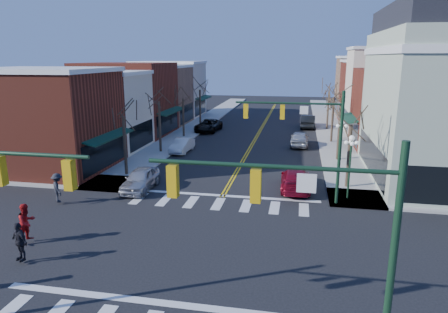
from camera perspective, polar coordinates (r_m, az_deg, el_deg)
The scene contains 33 objects.
ground at distance 20.21m, azimuth -4.47°, elevation -12.91°, with size 160.00×160.00×0.00m, color black.
sidewalk_left at distance 40.79m, azimuth -9.01°, elevation 1.00°, with size 3.50×70.00×0.15m, color #9E9B93.
sidewalk_right at distance 38.64m, azimuth 16.24°, elevation -0.12°, with size 3.50×70.00×0.15m, color #9E9B93.
bldg_left_brick_a at distance 35.90m, azimuth -24.01°, elevation 4.57°, with size 10.00×8.50×8.00m, color maroon.
bldg_left_stucco_a at distance 42.46m, azimuth -18.09°, elevation 6.03°, with size 10.00×7.00×7.50m, color beige.
bldg_left_brick_b at distance 49.51m, azimuth -13.70°, elevation 7.95°, with size 10.00×9.00×8.50m, color maroon.
bldg_left_tan at distance 57.12m, azimuth -10.27°, elevation 8.53°, with size 10.00×7.50×7.80m, color #A07658.
bldg_left_stucco_b at distance 64.38m, azimuth -7.80°, elevation 9.39°, with size 10.00×8.00×8.20m, color beige.
bldg_right_brick_a at distance 44.70m, azimuth 24.62°, elevation 6.15°, with size 10.00×8.50×8.00m, color maroon.
bldg_right_stucco at distance 52.12m, azimuth 22.78°, elevation 8.38°, with size 10.00×7.00×10.00m, color beige.
bldg_right_brick_b at distance 59.52m, azimuth 21.27°, elevation 8.36°, with size 10.00×8.00×8.50m, color maroon.
bldg_right_tan at distance 67.37m, azimuth 20.11°, elevation 9.22°, with size 10.00×8.00×9.00m, color #A07658.
traffic_mast_near_right at distance 10.92m, azimuth 13.61°, elevation -10.32°, with size 6.60×0.28×7.20m.
traffic_mast_far_right at distance 25.16m, azimuth 12.18°, elevation 3.56°, with size 6.60×0.28×7.20m.
lamppost_corner at distance 26.79m, azimuth 17.62°, elevation 0.02°, with size 0.36×0.36×4.33m.
lamppost_midblock at distance 33.11m, azimuth 16.38°, elevation 2.69°, with size 0.36×0.36×4.33m.
tree_left_a at distance 32.03m, azimuth -13.96°, elevation 1.41°, with size 0.24×0.24×4.76m, color #382B21.
tree_left_b at distance 39.27m, azimuth -9.15°, elevation 4.13°, with size 0.24×0.24×5.04m, color #382B21.
tree_left_c at distance 46.81m, azimuth -5.83°, elevation 5.51°, with size 0.24×0.24×4.55m, color #382B21.
tree_left_d at distance 54.43m, azimuth -3.43°, elevation 6.93°, with size 0.24×0.24×4.90m, color #382B21.
tree_right_a at distance 29.38m, azimuth 17.38°, elevation -0.08°, with size 0.24×0.24×4.62m, color #382B21.
tree_right_b at distance 37.11m, azimuth 16.10°, elevation 3.30°, with size 0.24×0.24×5.18m, color #382B21.
tree_right_c at distance 45.01m, azimuth 15.22°, elevation 4.93°, with size 0.24×0.24×4.83m, color #382B21.
tree_right_d at distance 52.90m, azimuth 14.62°, elevation 6.33°, with size 0.24×0.24×4.97m, color #382B21.
car_left_near at distance 28.82m, azimuth -11.84°, elevation -3.19°, with size 1.80×4.47×1.52m, color #B3B3B8.
car_left_mid at distance 39.61m, azimuth -6.00°, elevation 1.60°, with size 1.44×4.14×1.36m, color silver.
car_left_far at distance 50.56m, azimuth -2.25°, elevation 4.46°, with size 2.51×5.45×1.51m, color black.
car_right_near at distance 28.68m, azimuth 10.19°, elevation -3.26°, with size 2.06×5.06×1.47m, color maroon.
car_right_mid at distance 42.77m, azimuth 10.73°, elevation 2.51°, with size 1.87×4.64×1.58m, color #B0B1B5.
car_right_far at distance 54.30m, azimuth 11.93°, elevation 4.91°, with size 1.77×5.08×1.67m, color black.
pedestrian_red_b at distance 22.44m, azimuth -26.37°, elevation -8.43°, with size 0.95×0.74×1.96m, color #AF1214.
pedestrian_dark_a at distance 20.58m, azimuth -27.19°, elevation -10.74°, with size 1.07×0.44×1.82m, color black.
pedestrian_dark_b at distance 27.46m, azimuth -22.67°, elevation -4.14°, with size 1.22×0.70×1.89m, color black.
Camera 1 is at (4.87, -17.36, 9.14)m, focal length 32.00 mm.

